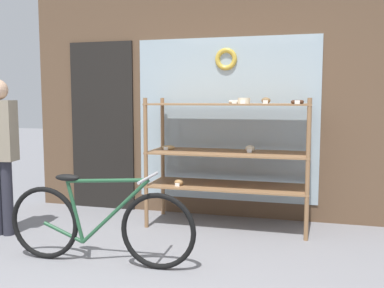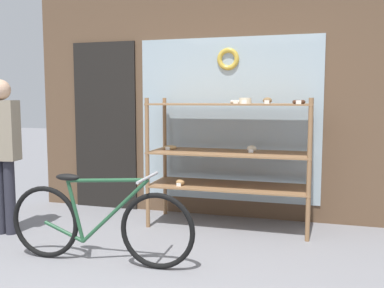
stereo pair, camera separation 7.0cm
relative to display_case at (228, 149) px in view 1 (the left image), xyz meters
name	(u,v)px [view 1 (the left image)]	position (x,y,z in m)	size (l,w,h in m)	color
storefront_facade	(207,65)	(-0.34, 0.44, 0.94)	(4.52, 0.13, 3.72)	brown
display_case	(228,149)	(0.00, 0.00, 0.00)	(1.73, 0.60, 1.41)	#8E6642
bicycle	(98,224)	(-0.86, -1.35, -0.51)	(1.68, 0.46, 0.77)	black
pedestrian	(0,145)	(-2.18, -0.90, 0.07)	(0.34, 0.23, 1.59)	#282833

